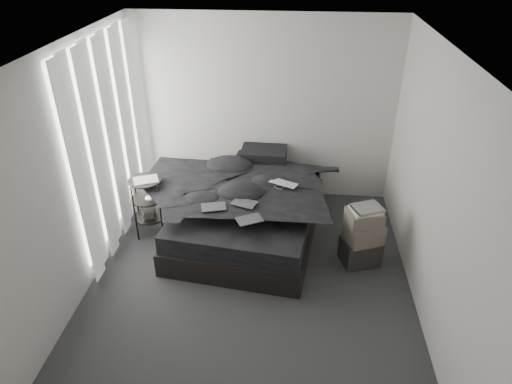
# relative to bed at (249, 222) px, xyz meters

# --- Properties ---
(floor) EXTENTS (3.60, 4.20, 0.01)m
(floor) POSITION_rel_bed_xyz_m (0.12, -1.02, -0.15)
(floor) COLOR #323335
(floor) RESTS_ON ground
(ceiling) EXTENTS (3.60, 4.20, 0.01)m
(ceiling) POSITION_rel_bed_xyz_m (0.12, -1.02, 2.45)
(ceiling) COLOR white
(ceiling) RESTS_ON ground
(wall_back) EXTENTS (3.60, 0.01, 2.60)m
(wall_back) POSITION_rel_bed_xyz_m (0.12, 1.08, 1.15)
(wall_back) COLOR silver
(wall_back) RESTS_ON ground
(wall_front) EXTENTS (3.60, 0.01, 2.60)m
(wall_front) POSITION_rel_bed_xyz_m (0.12, -3.12, 1.15)
(wall_front) COLOR silver
(wall_front) RESTS_ON ground
(wall_left) EXTENTS (0.01, 4.20, 2.60)m
(wall_left) POSITION_rel_bed_xyz_m (-1.68, -1.02, 1.15)
(wall_left) COLOR silver
(wall_left) RESTS_ON ground
(wall_right) EXTENTS (0.01, 4.20, 2.60)m
(wall_right) POSITION_rel_bed_xyz_m (1.92, -1.02, 1.15)
(wall_right) COLOR silver
(wall_right) RESTS_ON ground
(window_left) EXTENTS (0.02, 2.00, 2.30)m
(window_left) POSITION_rel_bed_xyz_m (-1.66, -0.12, 1.20)
(window_left) COLOR white
(window_left) RESTS_ON wall_left
(curtain_left) EXTENTS (0.06, 2.12, 2.48)m
(curtain_left) POSITION_rel_bed_xyz_m (-1.61, -0.12, 1.13)
(curtain_left) COLOR white
(curtain_left) RESTS_ON wall_left
(bed) EXTENTS (1.96, 2.43, 0.30)m
(bed) POSITION_rel_bed_xyz_m (0.00, 0.00, 0.00)
(bed) COLOR black
(bed) RESTS_ON floor
(mattress) EXTENTS (1.89, 2.35, 0.24)m
(mattress) POSITION_rel_bed_xyz_m (-0.00, 0.00, 0.27)
(mattress) COLOR black
(mattress) RESTS_ON bed
(duvet) EXTENTS (1.88, 2.10, 0.26)m
(duvet) POSITION_rel_bed_xyz_m (-0.01, -0.05, 0.52)
(duvet) COLOR black
(duvet) RESTS_ON mattress
(pillow_lower) EXTENTS (0.72, 0.54, 0.15)m
(pillow_lower) POSITION_rel_bed_xyz_m (0.06, 0.86, 0.46)
(pillow_lower) COLOR black
(pillow_lower) RESTS_ON mattress
(pillow_upper) EXTENTS (0.64, 0.45, 0.14)m
(pillow_upper) POSITION_rel_bed_xyz_m (0.13, 0.83, 0.61)
(pillow_upper) COLOR black
(pillow_upper) RESTS_ON pillow_lower
(laptop) EXTENTS (0.42, 0.36, 0.03)m
(laptop) POSITION_rel_bed_xyz_m (0.41, -0.00, 0.66)
(laptop) COLOR silver
(laptop) RESTS_ON duvet
(comic_a) EXTENTS (0.32, 0.25, 0.01)m
(comic_a) POSITION_rel_bed_xyz_m (-0.35, -0.55, 0.65)
(comic_a) COLOR black
(comic_a) RESTS_ON duvet
(comic_b) EXTENTS (0.33, 0.27, 0.01)m
(comic_b) POSITION_rel_bed_xyz_m (-0.00, -0.43, 0.66)
(comic_b) COLOR black
(comic_b) RESTS_ON duvet
(comic_c) EXTENTS (0.33, 0.29, 0.01)m
(comic_c) POSITION_rel_bed_xyz_m (0.09, -0.77, 0.66)
(comic_c) COLOR black
(comic_c) RESTS_ON duvet
(side_stand) EXTENTS (0.51, 0.51, 0.78)m
(side_stand) POSITION_rel_bed_xyz_m (-1.29, -0.10, 0.24)
(side_stand) COLOR black
(side_stand) RESTS_ON floor
(papers) EXTENTS (0.36, 0.32, 0.02)m
(papers) POSITION_rel_bed_xyz_m (-1.27, -0.10, 0.63)
(papers) COLOR white
(papers) RESTS_ON side_stand
(floor_books) EXTENTS (0.20, 0.24, 0.14)m
(floor_books) POSITION_rel_bed_xyz_m (-0.80, 0.03, -0.08)
(floor_books) COLOR black
(floor_books) RESTS_ON floor
(box_lower) EXTENTS (0.51, 0.45, 0.32)m
(box_lower) POSITION_rel_bed_xyz_m (1.39, -0.49, 0.01)
(box_lower) COLOR black
(box_lower) RESTS_ON floor
(box_mid) EXTENTS (0.49, 0.44, 0.24)m
(box_mid) POSITION_rel_bed_xyz_m (1.40, -0.50, 0.29)
(box_mid) COLOR #645B4F
(box_mid) RESTS_ON box_lower
(box_upper) EXTENTS (0.45, 0.39, 0.17)m
(box_upper) POSITION_rel_bed_xyz_m (1.38, -0.50, 0.49)
(box_upper) COLOR #645B4F
(box_upper) RESTS_ON box_mid
(art_book_white) EXTENTS (0.39, 0.35, 0.03)m
(art_book_white) POSITION_rel_bed_xyz_m (1.39, -0.49, 0.59)
(art_book_white) COLOR silver
(art_book_white) RESTS_ON box_upper
(art_book_snake) EXTENTS (0.39, 0.36, 0.03)m
(art_book_snake) POSITION_rel_bed_xyz_m (1.40, -0.50, 0.62)
(art_book_snake) COLOR silver
(art_book_snake) RESTS_ON art_book_white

